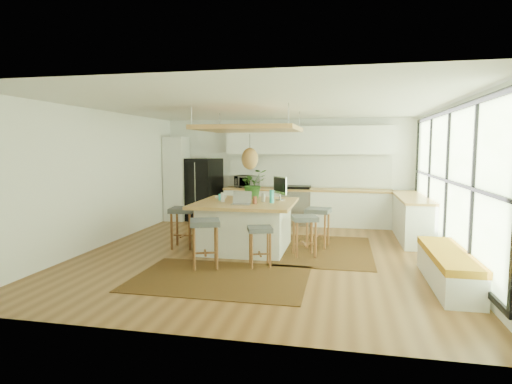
% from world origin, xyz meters
% --- Properties ---
extents(floor, '(7.00, 7.00, 0.00)m').
position_xyz_m(floor, '(0.00, 0.00, 0.00)').
color(floor, brown).
rests_on(floor, ground).
extents(ceiling, '(7.00, 7.00, 0.00)m').
position_xyz_m(ceiling, '(0.00, 0.00, 2.70)').
color(ceiling, white).
rests_on(ceiling, ground).
extents(wall_back, '(6.50, 0.00, 6.50)m').
position_xyz_m(wall_back, '(0.00, 3.50, 1.35)').
color(wall_back, white).
rests_on(wall_back, ground).
extents(wall_front, '(6.50, 0.00, 6.50)m').
position_xyz_m(wall_front, '(0.00, -3.50, 1.35)').
color(wall_front, white).
rests_on(wall_front, ground).
extents(wall_left, '(0.00, 7.00, 7.00)m').
position_xyz_m(wall_left, '(-3.25, 0.00, 1.35)').
color(wall_left, white).
rests_on(wall_left, ground).
extents(wall_right, '(0.00, 7.00, 7.00)m').
position_xyz_m(wall_right, '(3.25, 0.00, 1.35)').
color(wall_right, white).
rests_on(wall_right, ground).
extents(window_wall, '(0.10, 6.20, 2.60)m').
position_xyz_m(window_wall, '(3.22, 0.00, 1.40)').
color(window_wall, black).
rests_on(window_wall, wall_right).
extents(pantry, '(0.55, 0.60, 2.25)m').
position_xyz_m(pantry, '(-2.95, 3.18, 1.12)').
color(pantry, white).
rests_on(pantry, floor).
extents(back_counter_base, '(4.20, 0.60, 0.88)m').
position_xyz_m(back_counter_base, '(0.55, 3.18, 0.44)').
color(back_counter_base, white).
rests_on(back_counter_base, floor).
extents(back_counter_top, '(4.24, 0.64, 0.05)m').
position_xyz_m(back_counter_top, '(0.55, 3.18, 0.90)').
color(back_counter_top, '#B07D3E').
rests_on(back_counter_top, back_counter_base).
extents(backsplash, '(4.20, 0.02, 0.80)m').
position_xyz_m(backsplash, '(0.55, 3.48, 1.35)').
color(backsplash, white).
rests_on(backsplash, wall_back).
extents(upper_cabinets, '(4.20, 0.34, 0.70)m').
position_xyz_m(upper_cabinets, '(0.55, 3.32, 2.15)').
color(upper_cabinets, white).
rests_on(upper_cabinets, wall_back).
extents(range, '(0.76, 0.62, 1.00)m').
position_xyz_m(range, '(0.30, 3.18, 0.50)').
color(range, '#A5A5AA').
rests_on(range, floor).
extents(right_counter_base, '(0.60, 2.50, 0.88)m').
position_xyz_m(right_counter_base, '(2.93, 2.00, 0.44)').
color(right_counter_base, white).
rests_on(right_counter_base, floor).
extents(right_counter_top, '(0.64, 2.54, 0.05)m').
position_xyz_m(right_counter_top, '(2.93, 2.00, 0.90)').
color(right_counter_top, '#B07D3E').
rests_on(right_counter_top, right_counter_base).
extents(window_bench, '(0.52, 2.00, 0.50)m').
position_xyz_m(window_bench, '(2.95, -1.20, 0.25)').
color(window_bench, white).
rests_on(window_bench, floor).
extents(ceiling_panel, '(1.86, 1.86, 0.80)m').
position_xyz_m(ceiling_panel, '(-0.30, 0.40, 2.05)').
color(ceiling_panel, '#B07D3E').
rests_on(ceiling_panel, ceiling).
extents(rug_near, '(2.60, 1.80, 0.01)m').
position_xyz_m(rug_near, '(-0.32, -1.57, 0.01)').
color(rug_near, black).
rests_on(rug_near, floor).
extents(rug_right, '(1.80, 2.60, 0.01)m').
position_xyz_m(rug_right, '(1.12, 0.53, 0.01)').
color(rug_right, black).
rests_on(rug_right, floor).
extents(fridge, '(1.01, 0.91, 1.68)m').
position_xyz_m(fridge, '(-2.19, 3.17, 0.93)').
color(fridge, black).
rests_on(fridge, floor).
extents(island, '(1.85, 1.85, 0.93)m').
position_xyz_m(island, '(-0.36, 0.32, 0.47)').
color(island, '#B07D3E').
rests_on(island, floor).
extents(stool_near_left, '(0.61, 0.61, 0.80)m').
position_xyz_m(stool_near_left, '(-0.72, -1.06, 0.35)').
color(stool_near_left, '#45494D').
rests_on(stool_near_left, floor).
extents(stool_near_right, '(0.49, 0.49, 0.66)m').
position_xyz_m(stool_near_right, '(0.14, -0.80, 0.35)').
color(stool_near_right, '#45494D').
rests_on(stool_near_right, floor).
extents(stool_right_front, '(0.54, 0.54, 0.74)m').
position_xyz_m(stool_right_front, '(0.80, 0.01, 0.35)').
color(stool_right_front, '#45494D').
rests_on(stool_right_front, floor).
extents(stool_right_back, '(0.52, 0.52, 0.77)m').
position_xyz_m(stool_right_back, '(0.99, 0.78, 0.35)').
color(stool_right_back, '#45494D').
rests_on(stool_right_back, floor).
extents(stool_left_side, '(0.51, 0.51, 0.80)m').
position_xyz_m(stool_left_side, '(-1.59, 0.18, 0.35)').
color(stool_left_side, '#45494D').
rests_on(stool_left_side, floor).
extents(laptop, '(0.36, 0.38, 0.26)m').
position_xyz_m(laptop, '(-0.35, -0.12, 1.05)').
color(laptop, '#A5A5AA').
rests_on(laptop, island).
extents(monitor, '(0.45, 0.52, 0.47)m').
position_xyz_m(monitor, '(0.24, 0.69, 1.19)').
color(monitor, '#A5A5AA').
rests_on(monitor, island).
extents(microwave, '(0.64, 0.50, 0.38)m').
position_xyz_m(microwave, '(-0.99, 3.13, 1.12)').
color(microwave, '#A5A5AA').
rests_on(microwave, back_counter_top).
extents(island_plant, '(0.79, 0.80, 0.46)m').
position_xyz_m(island_plant, '(-0.34, 0.89, 1.16)').
color(island_plant, '#1E4C19').
rests_on(island_plant, island).
extents(island_bowl, '(0.25, 0.25, 0.06)m').
position_xyz_m(island_bowl, '(-0.94, 0.60, 0.96)').
color(island_bowl, silver).
rests_on(island_bowl, island).
extents(island_bottle_0, '(0.07, 0.07, 0.19)m').
position_xyz_m(island_bottle_0, '(-0.91, 0.42, 1.03)').
color(island_bottle_0, '#32C3CA').
rests_on(island_bottle_0, island).
extents(island_bottle_1, '(0.07, 0.07, 0.19)m').
position_xyz_m(island_bottle_1, '(-0.76, 0.17, 1.03)').
color(island_bottle_1, silver).
rests_on(island_bottle_1, island).
extents(island_bottle_2, '(0.07, 0.07, 0.19)m').
position_xyz_m(island_bottle_2, '(-0.11, 0.02, 1.03)').
color(island_bottle_2, brown).
rests_on(island_bottle_2, island).
extents(island_bottle_3, '(0.07, 0.07, 0.19)m').
position_xyz_m(island_bottle_3, '(-0.01, 0.37, 1.03)').
color(island_bottle_3, silver).
rests_on(island_bottle_3, island).
extents(island_bottle_4, '(0.07, 0.07, 0.19)m').
position_xyz_m(island_bottle_4, '(-0.56, 0.57, 1.03)').
color(island_bottle_4, '#5E8650').
rests_on(island_bottle_4, island).
extents(island_bottle_5, '(0.07, 0.07, 0.19)m').
position_xyz_m(island_bottle_5, '(0.14, 0.22, 1.03)').
color(island_bottle_5, '#32C3CA').
rests_on(island_bottle_5, island).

